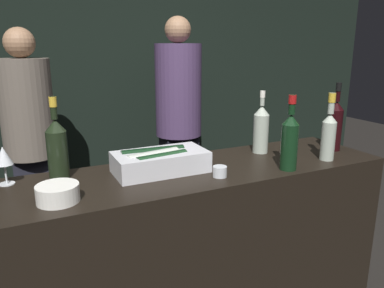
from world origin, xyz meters
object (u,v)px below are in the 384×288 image
at_px(red_wine_bottle_burgundy, 290,140).
at_px(white_wine_bottle, 261,128).
at_px(candle_votive, 220,171).
at_px(red_wine_bottle_black_foil, 335,124).
at_px(champagne_bottle, 57,147).
at_px(wine_glass, 3,157).
at_px(rose_wine_bottle, 329,133).
at_px(ice_bin_with_bottles, 159,161).
at_px(person_in_hoodie, 179,115).
at_px(bowl_white, 58,193).
at_px(person_blond_tee, 30,134).

relative_size(red_wine_bottle_burgundy, white_wine_bottle, 1.05).
bearing_deg(candle_votive, white_wine_bottle, 32.14).
xyz_separation_m(red_wine_bottle_burgundy, white_wine_bottle, (0.05, 0.30, -0.01)).
relative_size(red_wine_bottle_black_foil, champagne_bottle, 1.04).
distance_m(wine_glass, rose_wine_bottle, 1.52).
height_order(red_wine_bottle_black_foil, white_wine_bottle, red_wine_bottle_black_foil).
height_order(ice_bin_with_bottles, rose_wine_bottle, rose_wine_bottle).
distance_m(wine_glass, red_wine_bottle_burgundy, 1.26).
bearing_deg(person_in_hoodie, bowl_white, -170.77).
xyz_separation_m(red_wine_bottle_burgundy, red_wine_bottle_black_foil, (0.45, 0.16, 0.00)).
height_order(champagne_bottle, person_in_hoodie, person_in_hoodie).
bearing_deg(red_wine_bottle_burgundy, person_blond_tee, 124.02).
bearing_deg(candle_votive, red_wine_bottle_black_foil, 8.05).
bearing_deg(white_wine_bottle, person_in_hoodie, 88.33).
relative_size(ice_bin_with_bottles, candle_votive, 6.68).
distance_m(red_wine_bottle_burgundy, rose_wine_bottle, 0.29).
distance_m(ice_bin_with_bottles, white_wine_bottle, 0.63).
height_order(wine_glass, red_wine_bottle_black_foil, red_wine_bottle_black_foil).
relative_size(wine_glass, champagne_bottle, 0.46).
bearing_deg(red_wine_bottle_black_foil, ice_bin_with_bottles, 176.23).
xyz_separation_m(candle_votive, person_in_hoodie, (0.43, 1.45, -0.02)).
distance_m(white_wine_bottle, champagne_bottle, 1.05).
bearing_deg(champagne_bottle, red_wine_bottle_black_foil, -7.09).
relative_size(bowl_white, candle_votive, 2.50).
bearing_deg(white_wine_bottle, red_wine_bottle_black_foil, -18.89).
height_order(candle_votive, person_in_hoodie, person_in_hoodie).
xyz_separation_m(white_wine_bottle, champagne_bottle, (-1.05, 0.04, 0.01)).
xyz_separation_m(red_wine_bottle_burgundy, rose_wine_bottle, (0.28, 0.04, -0.01)).
bearing_deg(bowl_white, red_wine_bottle_black_foil, 3.57).
height_order(bowl_white, person_blond_tee, person_blond_tee).
height_order(ice_bin_with_bottles, white_wine_bottle, white_wine_bottle).
height_order(ice_bin_with_bottles, person_blond_tee, person_blond_tee).
height_order(ice_bin_with_bottles, red_wine_bottle_black_foil, red_wine_bottle_black_foil).
relative_size(bowl_white, person_in_hoodie, 0.09).
relative_size(bowl_white, red_wine_bottle_black_foil, 0.42).
distance_m(bowl_white, red_wine_bottle_burgundy, 1.04).
distance_m(red_wine_bottle_burgundy, red_wine_bottle_black_foil, 0.48).
distance_m(ice_bin_with_bottles, red_wine_bottle_burgundy, 0.62).
height_order(red_wine_bottle_burgundy, champagne_bottle, champagne_bottle).
distance_m(candle_votive, champagne_bottle, 0.72).
height_order(candle_votive, person_blond_tee, person_blond_tee).
bearing_deg(wine_glass, person_in_hoodie, 41.44).
bearing_deg(person_blond_tee, white_wine_bottle, 149.72).
bearing_deg(wine_glass, champagne_bottle, -4.08).
xyz_separation_m(candle_votive, white_wine_bottle, (0.40, 0.25, 0.11)).
bearing_deg(person_blond_tee, red_wine_bottle_burgundy, 142.55).
relative_size(bowl_white, white_wine_bottle, 0.47).
relative_size(bowl_white, champagne_bottle, 0.44).
xyz_separation_m(red_wine_bottle_burgundy, champagne_bottle, (-1.00, 0.34, -0.00)).
bearing_deg(person_blond_tee, rose_wine_bottle, 149.73).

